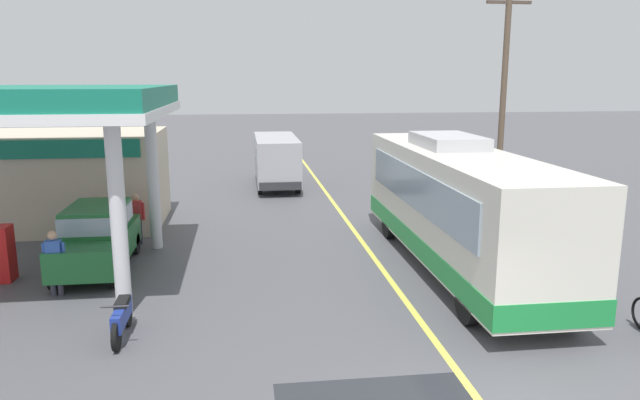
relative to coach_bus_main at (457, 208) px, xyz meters
The scene contains 10 objects.
ground 12.49m from the coach_bus_main, 99.83° to the left, with size 120.00×120.00×0.00m, color #4C4C51.
lane_divider_stripe 7.69m from the coach_bus_main, 106.36° to the left, with size 0.16×50.00×0.01m, color #D8CC4C.
coach_bus_main is the anchor object (origin of this frame).
gas_station_roadside 13.30m from the coach_bus_main, 159.71° to the left, with size 9.10×11.95×5.10m.
car_at_pump 10.14m from the coach_bus_main, behind, with size 1.70×4.20×1.82m.
minibus_opposing_lane 14.21m from the coach_bus_main, 107.69° to the left, with size 2.04×6.13×2.44m.
motorcycle_parked_forecourt 9.36m from the coach_bus_main, 156.91° to the right, with size 0.55×1.80×0.92m.
pedestrian_near_pump 10.14m from the coach_bus_main, 158.78° to the left, with size 0.55×0.22×1.66m.
pedestrian_by_shop 10.69m from the coach_bus_main, behind, with size 0.55×0.22×1.66m.
utility_pole_roadside 8.94m from the coach_bus_main, 58.51° to the left, with size 1.80×0.24×8.77m.
Camera 1 is at (-3.83, -7.85, 5.34)m, focal length 33.35 mm.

